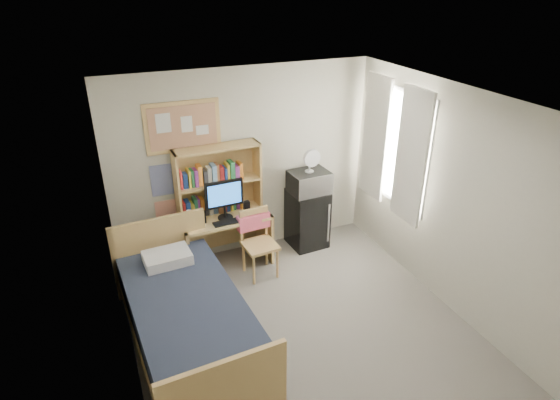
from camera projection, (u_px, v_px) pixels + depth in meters
name	position (u px, v px, depth m)	size (l,w,h in m)	color
floor	(309.00, 340.00, 5.15)	(3.60, 4.20, 0.02)	gray
ceiling	(317.00, 107.00, 4.00)	(3.60, 4.20, 0.02)	white
wall_back	(244.00, 164.00, 6.32)	(3.60, 0.04, 2.60)	beige
wall_left	(122.00, 279.00, 3.96)	(0.04, 4.20, 2.60)	beige
wall_right	(458.00, 206.00, 5.20)	(0.04, 4.20, 2.60)	beige
window_unit	(394.00, 147.00, 6.04)	(0.10, 1.40, 1.70)	white
curtain_left	(411.00, 157.00, 5.70)	(0.04, 0.55, 1.70)	white
curtain_right	(375.00, 138.00, 6.36)	(0.04, 0.55, 1.70)	white
bulletin_board	(183.00, 127.00, 5.76)	(0.94, 0.03, 0.64)	tan
poster_wave	(163.00, 180.00, 5.95)	(0.30, 0.01, 0.42)	#253697
poster_japan	(167.00, 213.00, 6.16)	(0.28, 0.01, 0.36)	#F2532A
desk	(225.00, 240.00, 6.32)	(1.18, 0.59, 0.74)	#DAB26A
desk_chair	(260.00, 245.00, 6.06)	(0.45, 0.45, 0.91)	tan
mini_fridge	(307.00, 218.00, 6.77)	(0.50, 0.50, 0.86)	black
bed	(188.00, 322.00, 4.94)	(1.12, 2.23, 0.61)	#1C2233
hutch	(218.00, 180.00, 6.08)	(1.12, 0.29, 0.92)	#DAB26A
monitor	(224.00, 200.00, 5.99)	(0.50, 0.04, 0.53)	black
keyboard	(229.00, 222.00, 5.99)	(0.41, 0.13, 0.02)	black
speaker_left	(203.00, 217.00, 5.96)	(0.07, 0.07, 0.17)	black
speaker_right	(247.00, 207.00, 6.19)	(0.07, 0.07, 0.18)	black
water_bottle	(190.00, 219.00, 5.85)	(0.07, 0.07, 0.23)	silver
hoodie	(253.00, 221.00, 6.11)	(0.43, 0.13, 0.21)	#EE5A75
microwave	(309.00, 182.00, 6.49)	(0.53, 0.40, 0.31)	#B4B4B8
desk_fan	(310.00, 161.00, 6.36)	(0.24, 0.24, 0.30)	silver
pillow	(167.00, 258.00, 5.38)	(0.52, 0.37, 0.13)	silver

